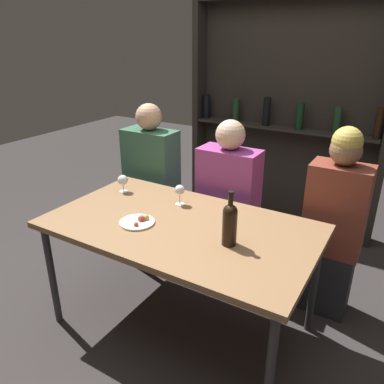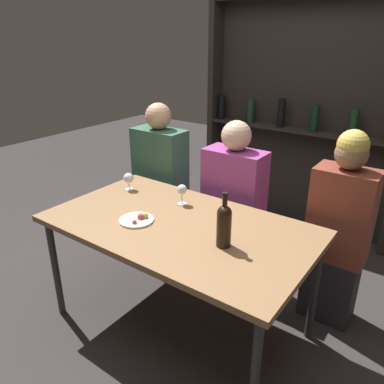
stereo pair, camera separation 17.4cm
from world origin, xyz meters
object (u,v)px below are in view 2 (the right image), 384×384
Objects in this scene: wine_glass_0 at (182,190)px; seated_person_right at (338,234)px; wine_bottle at (224,224)px; wine_glass_1 at (128,178)px; seated_person_center at (233,209)px; seated_person_left at (161,186)px; food_plate_0 at (137,219)px.

seated_person_right is (0.88, 0.43, -0.22)m from wine_glass_0.
wine_bottle reaches higher than wine_glass_1.
wine_glass_0 is 0.52m from seated_person_center.
seated_person_center is (0.69, 0.00, -0.02)m from seated_person_left.
wine_glass_1 is at bearing 164.35° from wine_bottle.
wine_glass_1 is 0.60× the size of food_plate_0.
seated_person_left is (-0.49, 0.77, -0.15)m from food_plate_0.
food_plate_0 is at bearing -39.71° from wine_glass_1.
food_plate_0 is at bearing -57.85° from seated_person_left.
seated_person_left reaches higher than food_plate_0.
wine_bottle is at bearing -15.65° from wine_glass_1.
wine_glass_1 is at bearing -176.98° from wine_glass_0.
wine_bottle is at bearing 5.90° from food_plate_0.
wine_glass_1 is at bearing 140.29° from food_plate_0.
seated_person_right is (0.74, 0.00, 0.04)m from seated_person_center.
seated_person_center is at bearing 37.66° from wine_glass_1.
seated_person_left is (-0.55, 0.43, -0.24)m from wine_glass_0.
seated_person_center is (0.20, 0.77, -0.18)m from food_plate_0.
seated_person_left reaches higher than wine_glass_0.
wine_glass_0 is 0.74m from seated_person_left.
wine_bottle is 0.24× the size of seated_person_center.
food_plate_0 is 0.16× the size of seated_person_right.
food_plate_0 is (-0.55, -0.06, -0.12)m from wine_bottle.
seated_person_right reaches higher than wine_bottle.
wine_bottle is 2.44× the size of wine_glass_1.
wine_glass_1 is 0.10× the size of seated_person_left.
wine_glass_0 is at bearing 3.02° from wine_glass_1.
seated_person_left is 1.04× the size of seated_person_center.
food_plate_0 is at bearing -140.72° from seated_person_right.
seated_person_right is (1.43, 0.00, 0.01)m from seated_person_left.
seated_person_center reaches higher than wine_bottle.
food_plate_0 is 0.92m from seated_person_left.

